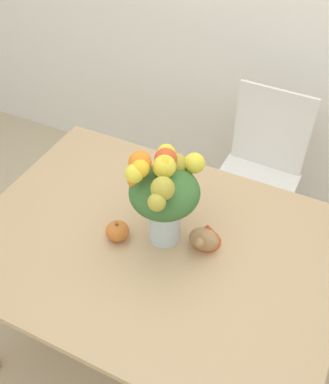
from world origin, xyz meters
The scene contains 6 objects.
ground_plane centered at (0.00, 0.00, 0.00)m, with size 12.00×12.00×0.00m, color tan.
dining_table centered at (0.00, 0.00, 0.68)m, with size 1.39×1.01×0.77m.
flower_vase centered at (0.02, 0.05, 1.00)m, with size 0.26×0.33×0.40m.
pumpkin centered at (-0.13, -0.04, 0.81)m, with size 0.09×0.09×0.08m.
turkey_figurine centered at (0.18, 0.08, 0.82)m, with size 0.11×0.15×0.09m.
dining_chair_near_window centered at (0.18, 0.88, 0.49)m, with size 0.43×0.43×0.94m.
Camera 1 is at (0.52, -0.97, 2.08)m, focal length 42.00 mm.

